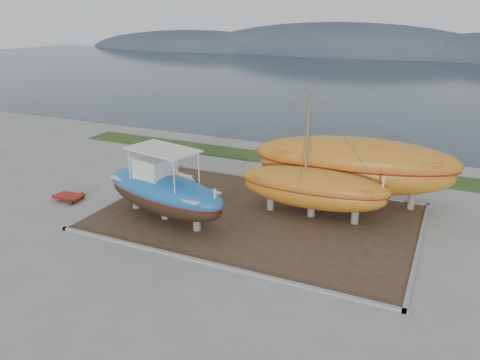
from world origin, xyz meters
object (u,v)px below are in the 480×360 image
at_px(blue_caique, 163,184).
at_px(orange_sailboat, 314,154).
at_px(white_dinghy, 166,181).
at_px(red_trailer, 69,198).
at_px(orange_bare_hull, 353,172).

xyz_separation_m(blue_caique, orange_sailboat, (7.69, 3.96, 1.72)).
relative_size(blue_caique, white_dinghy, 1.93).
xyz_separation_m(blue_caique, white_dinghy, (-2.47, 3.83, -1.44)).
bearing_deg(orange_sailboat, red_trailer, -166.20).
xyz_separation_m(orange_bare_hull, red_trailer, (-16.63, -7.35, -1.92)).
relative_size(white_dinghy, orange_bare_hull, 0.37).
bearing_deg(blue_caique, red_trailer, -165.53).
bearing_deg(red_trailer, orange_bare_hull, 18.45).
distance_m(white_dinghy, orange_sailboat, 10.63).
distance_m(blue_caique, orange_bare_hull, 11.77).
relative_size(blue_caique, red_trailer, 3.33).
bearing_deg(red_trailer, blue_caique, -3.71).
xyz_separation_m(blue_caique, orange_bare_hull, (9.36, 7.13, -0.08)).
relative_size(orange_sailboat, orange_bare_hull, 0.71).
bearing_deg(white_dinghy, orange_sailboat, 4.13).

